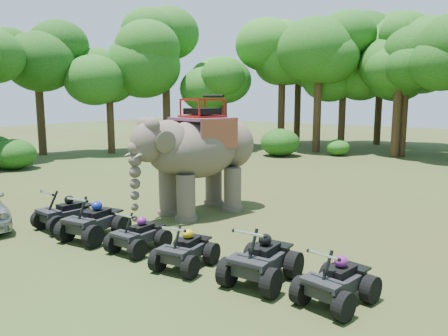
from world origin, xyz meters
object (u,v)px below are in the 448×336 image
(atv_3, at_px, (185,245))
(atv_5, at_px, (337,275))
(elephant, at_px, (200,155))
(atv_2, at_px, (138,231))
(atv_0, at_px, (65,209))
(atv_4, at_px, (262,254))
(atv_1, at_px, (93,216))

(atv_3, height_order, atv_5, atv_5)
(elephant, bearing_deg, atv_2, -60.80)
(atv_0, distance_m, atv_4, 7.22)
(elephant, distance_m, atv_2, 4.57)
(atv_2, height_order, atv_5, atv_5)
(atv_3, bearing_deg, atv_0, 169.49)
(atv_0, height_order, atv_3, atv_0)
(elephant, height_order, atv_3, elephant)
(elephant, relative_size, atv_5, 3.09)
(atv_2, bearing_deg, elephant, 104.22)
(elephant, bearing_deg, atv_0, -105.84)
(elephant, bearing_deg, atv_5, -16.96)
(atv_2, bearing_deg, atv_3, -6.14)
(atv_1, distance_m, atv_5, 7.38)
(atv_0, bearing_deg, atv_2, 4.00)
(atv_2, bearing_deg, atv_5, 0.63)
(atv_1, distance_m, atv_3, 3.65)
(atv_3, distance_m, atv_4, 1.99)
(atv_3, relative_size, atv_5, 0.96)
(atv_0, bearing_deg, atv_3, 2.90)
(atv_2, distance_m, atv_5, 5.54)
(atv_0, distance_m, atv_2, 3.45)
(elephant, distance_m, atv_3, 5.44)
(elephant, relative_size, atv_0, 2.90)
(atv_2, xyz_separation_m, atv_3, (1.81, -0.15, 0.01))
(atv_0, xyz_separation_m, atv_2, (3.45, -0.09, -0.07))
(atv_0, bearing_deg, atv_4, 6.42)
(atv_2, relative_size, atv_4, 0.85)
(atv_4, bearing_deg, atv_5, -3.26)
(atv_4, bearing_deg, elephant, 138.30)
(atv_0, relative_size, atv_5, 1.07)
(atv_5, bearing_deg, atv_1, -168.46)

